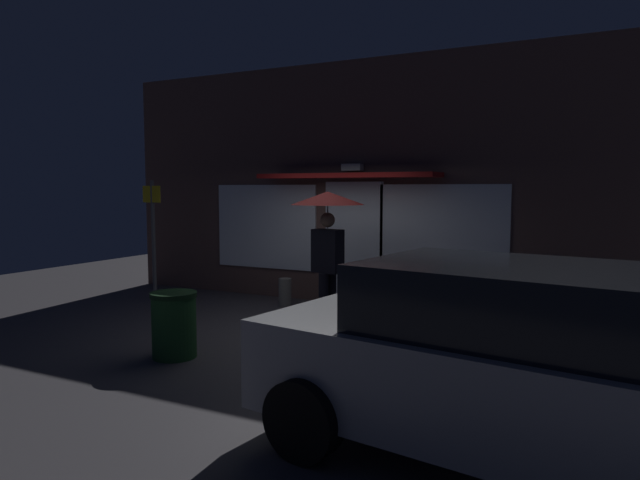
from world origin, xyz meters
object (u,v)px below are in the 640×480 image
person_with_umbrella (328,220)px  trash_bin (174,325)px  parked_car (519,364)px  sidewalk_bollard (285,293)px  street_sign_post (153,233)px

person_with_umbrella → trash_bin: size_ratio=2.51×
parked_car → sidewalk_bollard: 6.16m
person_with_umbrella → street_sign_post: size_ratio=0.91×
parked_car → trash_bin: parked_car is taller
trash_bin → person_with_umbrella: bearing=67.9°
sidewalk_bollard → person_with_umbrella: bearing=-34.6°
person_with_umbrella → parked_car: size_ratio=0.48×
sidewalk_bollard → trash_bin: 3.24m
person_with_umbrella → parked_car: 4.70m
parked_car → sidewalk_bollard: size_ratio=8.33×
parked_car → street_sign_post: size_ratio=1.88×
person_with_umbrella → street_sign_post: (-3.58, 0.12, -0.34)m
person_with_umbrella → sidewalk_bollard: bearing=-23.7°
person_with_umbrella → parked_car: bearing=144.9°
parked_car → street_sign_post: 7.63m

